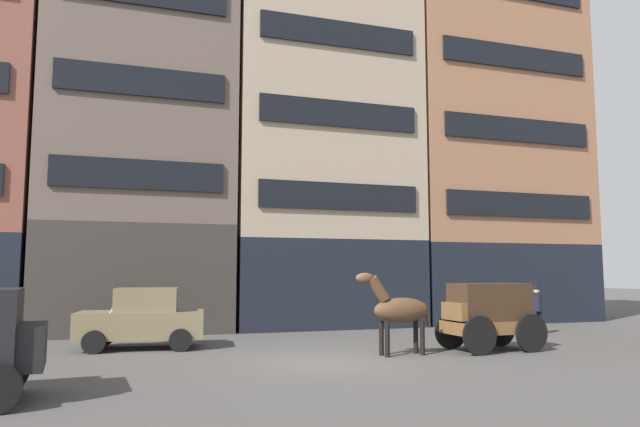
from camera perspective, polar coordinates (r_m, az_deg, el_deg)
The scene contains 9 objects.
ground_plane at distance 15.27m, azimuth 0.50°, elevation -14.60°, with size 120.00×120.00×0.00m, color #4C4947.
building_center_left at distance 25.24m, azimuth -17.55°, elevation 6.48°, with size 7.75×6.65×15.10m.
building_center_right at distance 26.76m, azimuth -0.30°, elevation 8.58°, with size 8.57×6.65×17.89m.
building_far_right at distance 30.50m, azimuth 15.64°, elevation 7.09°, with size 9.59×6.65×17.99m.
cargo_wagon at distance 17.88m, azimuth 16.49°, elevation -9.38°, with size 2.96×1.63×1.98m.
draft_horse at distance 16.39m, azimuth 7.83°, elevation -9.48°, with size 2.35×0.67×2.30m.
sedan_dark at distance 18.43m, azimuth -17.32°, elevation -9.98°, with size 3.85×2.19×1.83m.
pedestrian_officer at distance 23.17m, azimuth 20.89°, elevation -8.79°, with size 0.51×0.51×1.79m.
fire_hydrant_curbside at distance 25.04m, azimuth 18.94°, elevation -9.88°, with size 0.24×0.24×0.83m.
Camera 1 is at (-4.79, -14.31, 2.33)m, focal length 32.01 mm.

